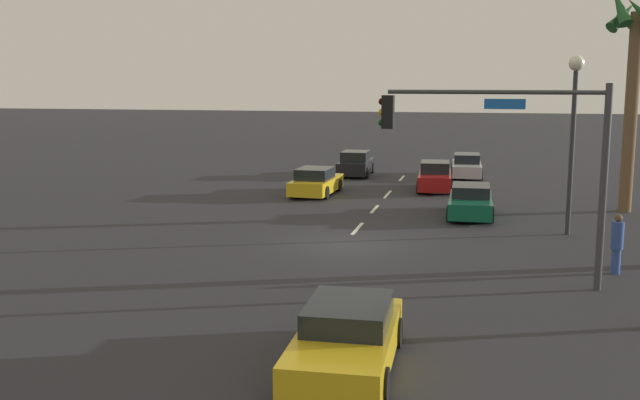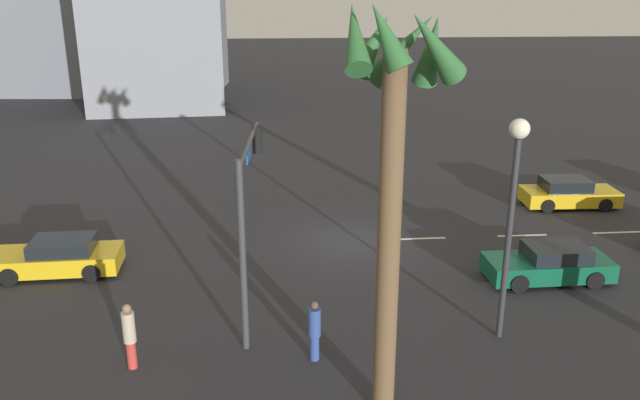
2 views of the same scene
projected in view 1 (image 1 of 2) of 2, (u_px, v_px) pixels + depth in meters
ground_plane at (344, 244)px, 25.58m from camera, size 220.00×220.00×0.00m
lane_stripe_0 at (402, 178)px, 42.91m from camera, size 2.37×0.14×0.01m
lane_stripe_1 at (388, 194)px, 36.77m from camera, size 2.58×0.14×0.01m
lane_stripe_2 at (375, 209)px, 32.56m from camera, size 2.09×0.14×0.01m
lane_stripe_3 at (357, 229)px, 28.28m from camera, size 2.36×0.14×0.01m
car_0 at (347, 338)px, 14.50m from camera, size 4.53×2.06×1.29m
car_1 at (356, 164)px, 44.09m from camera, size 4.08×1.91×1.49m
car_2 at (467, 166)px, 43.54m from camera, size 4.54×1.93×1.35m
car_3 at (435, 177)px, 38.23m from camera, size 4.34×1.96×1.48m
car_4 at (316, 182)px, 36.65m from camera, size 4.42×2.04×1.37m
car_5 at (471, 202)px, 30.85m from camera, size 4.36×1.92×1.30m
traffic_signal at (518, 146)px, 20.02m from camera, size 0.67×6.25×5.59m
streetlamp at (574, 111)px, 26.49m from camera, size 0.56×0.56×6.56m
pedestrian_0 at (617, 243)px, 21.54m from camera, size 0.50×0.50×1.79m
palm_tree_1 at (635, 54)px, 30.92m from camera, size 2.61×2.71×9.68m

